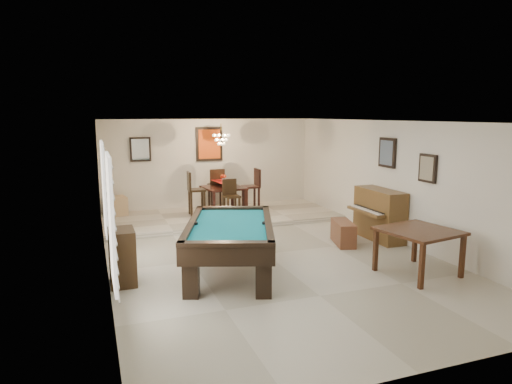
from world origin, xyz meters
TOP-DOWN VIEW (x-y plane):
  - ground_plane at (0.00, 0.00)m, footprint 6.00×9.00m
  - wall_back at (0.00, 4.50)m, footprint 6.00×0.04m
  - wall_front at (0.00, -4.50)m, footprint 6.00×0.04m
  - wall_left at (-3.00, 0.00)m, footprint 0.04×9.00m
  - wall_right at (3.00, 0.00)m, footprint 0.04×9.00m
  - ceiling at (0.00, 0.00)m, footprint 6.00×9.00m
  - dining_step at (0.00, 3.25)m, footprint 6.00×2.50m
  - window_left_front at (-2.97, -2.20)m, footprint 0.06×1.00m
  - window_left_rear at (-2.97, 0.60)m, footprint 0.06×1.00m
  - pool_table at (-0.99, -0.81)m, footprint 2.21×2.95m
  - square_table at (2.04, -1.96)m, footprint 1.33×1.33m
  - upright_piano at (2.61, 0.17)m, footprint 0.75×1.34m
  - piano_bench at (1.79, 0.10)m, footprint 0.57×0.94m
  - apothecary_chest at (-2.78, -0.69)m, footprint 0.40×0.61m
  - dining_table at (0.10, 3.40)m, footprint 1.10×1.10m
  - flower_vase at (0.10, 3.40)m, footprint 0.13×0.13m
  - dining_chair_south at (0.10, 2.65)m, footprint 0.39×0.39m
  - dining_chair_north at (0.09, 4.14)m, footprint 0.43×0.43m
  - dining_chair_west at (-0.62, 3.41)m, footprint 0.45×0.45m
  - dining_chair_east at (0.87, 3.42)m, footprint 0.43×0.43m
  - corner_bench at (-2.57, 4.17)m, footprint 0.51×0.60m
  - chandelier at (0.00, 3.20)m, footprint 0.44×0.44m
  - back_painting at (0.00, 4.46)m, footprint 0.75×0.06m
  - back_mirror at (-1.90, 4.46)m, footprint 0.55×0.06m
  - right_picture_upper at (2.96, 0.30)m, footprint 0.06×0.55m
  - right_picture_lower at (2.96, -1.00)m, footprint 0.06×0.45m

SIDE VIEW (x-z plane):
  - ground_plane at x=0.00m, z-range -0.02..0.00m
  - dining_step at x=0.00m, z-range 0.00..0.12m
  - piano_bench at x=1.79m, z-range 0.00..0.49m
  - corner_bench at x=-2.57m, z-range 0.12..0.60m
  - square_table at x=2.04m, z-range 0.00..0.79m
  - pool_table at x=-0.99m, z-range 0.00..0.88m
  - apothecary_chest at x=-2.78m, z-range 0.00..0.91m
  - dining_table at x=0.10m, z-range 0.12..0.95m
  - upright_piano at x=2.61m, z-range 0.00..1.12m
  - dining_chair_south at x=0.10m, z-range 0.12..1.12m
  - dining_chair_north at x=0.09m, z-range 0.12..1.24m
  - dining_chair_west at x=-0.62m, z-range 0.12..1.27m
  - dining_chair_east at x=0.87m, z-range 0.12..1.28m
  - flower_vase at x=0.10m, z-range 0.95..1.17m
  - wall_back at x=0.00m, z-range 0.00..2.60m
  - wall_front at x=0.00m, z-range 0.00..2.60m
  - wall_left at x=-3.00m, z-range 0.00..2.60m
  - wall_right at x=3.00m, z-range 0.00..2.60m
  - window_left_front at x=-2.97m, z-range 0.55..2.25m
  - window_left_rear at x=-2.97m, z-range 0.55..2.25m
  - right_picture_lower at x=2.96m, z-range 1.42..1.98m
  - back_mirror at x=-1.90m, z-range 1.48..2.12m
  - back_painting at x=0.00m, z-range 1.42..2.38m
  - right_picture_upper at x=2.96m, z-range 1.57..2.23m
  - chandelier at x=0.00m, z-range 1.90..2.50m
  - ceiling at x=0.00m, z-range 2.58..2.62m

